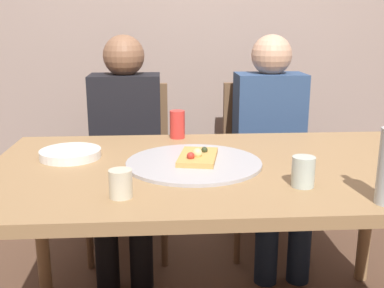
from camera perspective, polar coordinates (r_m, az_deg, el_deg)
The scene contains 12 objects.
back_wall at distance 2.83m, azimuth 0.33°, elevation 16.32°, with size 6.00×0.10×2.60m, color gray.
dining_table at distance 1.67m, azimuth 3.41°, elevation -4.89°, with size 1.65×0.94×0.73m.
pizza_tray at distance 1.65m, azimuth 0.23°, elevation -2.36°, with size 0.49×0.49×0.01m, color #ADADB2.
pizza_slice_last at distance 1.66m, azimuth 0.72°, elevation -1.57°, with size 0.17×0.24×0.05m.
tumbler_near at distance 1.46m, azimuth 13.65°, elevation -3.35°, with size 0.07×0.07×0.09m, color #B7C6BC.
tumbler_far at distance 1.35m, azimuth -8.86°, elevation -4.88°, with size 0.07×0.07×0.08m, color beige.
soda_can at distance 2.02m, azimuth -1.83°, elevation 2.45°, with size 0.07×0.07×0.12m, color red.
plate_stack at distance 1.79m, azimuth -14.86°, elevation -1.17°, with size 0.23×0.23×0.03m, color white.
chair_left at distance 2.54m, azimuth -7.92°, elevation -1.60°, with size 0.44×0.44×0.90m.
chair_right at distance 2.60m, azimuth 9.02°, elevation -1.28°, with size 0.44×0.44×0.90m.
guest_in_sweater at distance 2.36m, azimuth -8.27°, elevation 0.35°, with size 0.36×0.56×1.17m.
guest_in_beanie at distance 2.42m, azimuth 9.92°, elevation 0.64°, with size 0.36×0.56×1.17m.
Camera 1 is at (-0.20, -1.56, 1.22)m, focal length 42.94 mm.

